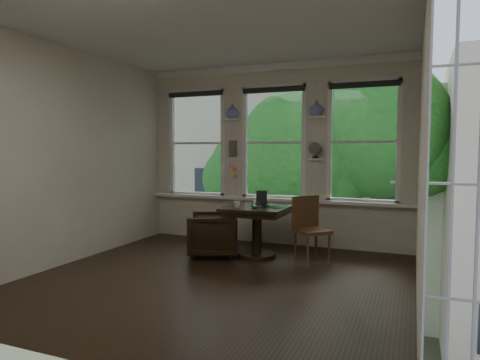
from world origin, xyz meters
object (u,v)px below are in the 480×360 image
at_px(mug, 237,205).
at_px(laptop, 268,206).
at_px(table, 257,232).
at_px(side_chair_right, 312,230).
at_px(armchair_left, 213,234).

bearing_deg(mug, laptop, 29.87).
height_order(table, laptop, laptop).
distance_m(side_chair_right, laptop, 0.72).
bearing_deg(laptop, table, -159.39).
height_order(table, armchair_left, table).
relative_size(armchair_left, mug, 7.49).
relative_size(laptop, mug, 3.85).
xyz_separation_m(side_chair_right, mug, (-1.05, -0.19, 0.33)).
relative_size(table, laptop, 2.47).
xyz_separation_m(table, side_chair_right, (0.83, -0.03, 0.09)).
relative_size(table, side_chair_right, 0.98).
height_order(laptop, mug, mug).
distance_m(laptop, mug, 0.45).
xyz_separation_m(laptop, mug, (-0.39, -0.23, 0.03)).
xyz_separation_m(side_chair_right, laptop, (-0.66, 0.03, 0.30)).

